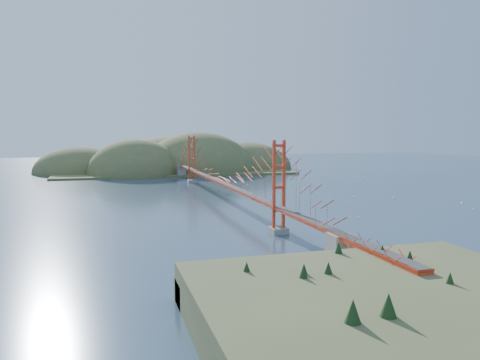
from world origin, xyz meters
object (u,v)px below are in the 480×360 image
object	(u,v)px
sailboat_0	(354,196)
sailboat_1	(283,188)
sailboat_2	(394,198)
bridge	(221,162)
fort	(354,267)

from	to	relation	value
sailboat_0	sailboat_1	distance (m)	18.08
sailboat_1	sailboat_2	bearing A→B (deg)	-54.72
bridge	sailboat_2	xyz separation A→B (m)	(31.73, -8.42, -6.85)
sailboat_0	sailboat_2	world-z (taller)	sailboat_2
sailboat_1	sailboat_2	world-z (taller)	sailboat_1
fort	sailboat_2	size ratio (longest dim) A/B	5.27
fort	sailboat_2	bearing A→B (deg)	51.63
sailboat_1	sailboat_2	distance (m)	24.91
bridge	sailboat_0	bearing A→B (deg)	-9.19
bridge	sailboat_1	xyz separation A→B (m)	(17.34, 11.92, -6.85)
sailboat_0	bridge	bearing A→B (deg)	170.81
bridge	sailboat_2	size ratio (longest dim) A/B	134.35
bridge	sailboat_0	size ratio (longest dim) A/B	159.99
sailboat_0	sailboat_1	world-z (taller)	sailboat_1
sailboat_1	sailboat_2	xyz separation A→B (m)	(14.39, -20.34, -0.00)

